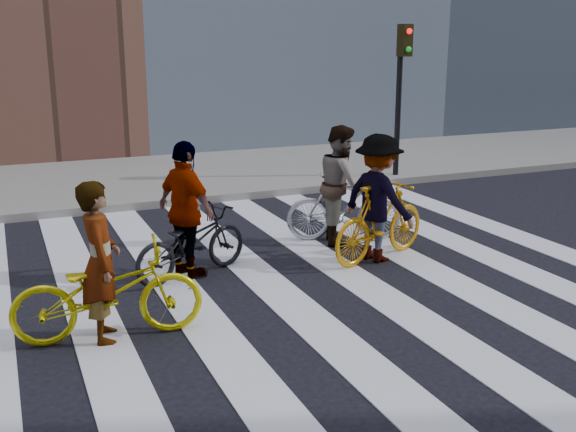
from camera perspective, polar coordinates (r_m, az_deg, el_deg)
ground at (r=8.36m, az=3.21°, el=-6.39°), size 100.00×100.00×0.00m
sidewalk_far at (r=15.18m, az=-9.56°, el=3.34°), size 100.00×5.00×0.15m
zebra_crosswalk at (r=8.36m, az=3.21°, el=-6.36°), size 8.25×10.00×0.01m
traffic_signal at (r=14.64m, az=9.59°, el=11.64°), size 0.22×0.42×3.33m
bike_yellow_left at (r=7.17m, az=-15.03°, el=-6.25°), size 1.99×0.89×1.01m
bike_silver_mid at (r=10.33m, az=4.76°, el=0.76°), size 1.82×1.09×1.06m
bike_yellow_right at (r=9.49m, az=7.82°, el=-0.47°), size 1.89×1.08×1.10m
bike_dark_rear at (r=8.83m, az=-8.19°, el=-2.26°), size 1.83×1.21×0.91m
rider_left at (r=7.05m, az=-15.60°, el=-3.77°), size 0.47×0.65×1.67m
rider_mid at (r=10.23m, az=4.55°, el=2.72°), size 0.94×1.05×1.79m
rider_right at (r=9.38m, az=7.63°, el=1.50°), size 1.00×1.30×1.78m
rider_rear at (r=8.70m, az=-8.61°, el=0.48°), size 0.80×1.14×1.79m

